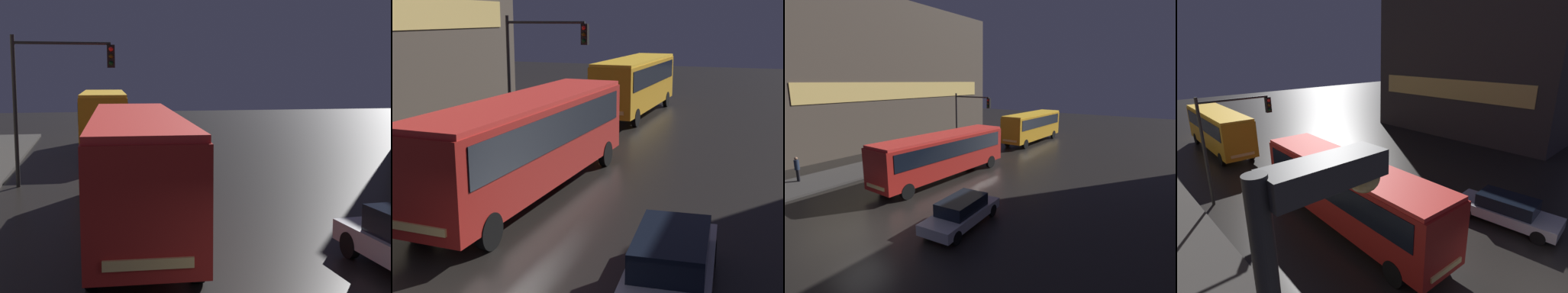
# 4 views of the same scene
# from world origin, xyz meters

# --- Properties ---
(bus_near) EXTENTS (2.97, 11.74, 3.30)m
(bus_near) POSITION_xyz_m (-2.23, 8.67, 2.03)
(bus_near) COLOR #AD1E19
(bus_near) RESTS_ON ground
(bus_far) EXTENTS (2.74, 10.35, 3.44)m
(bus_far) POSITION_xyz_m (-2.69, 24.97, 2.11)
(bus_far) COLOR orange
(bus_far) RESTS_ON ground
(car_taxi) EXTENTS (2.11, 4.90, 1.42)m
(car_taxi) POSITION_xyz_m (3.52, 3.40, 0.74)
(car_taxi) COLOR #B7B7BC
(car_taxi) RESTS_ON ground
(traffic_light_main) EXTENTS (3.95, 0.35, 5.93)m
(traffic_light_main) POSITION_xyz_m (-4.92, 15.35, 4.08)
(traffic_light_main) COLOR #2D2D2D
(traffic_light_main) RESTS_ON ground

